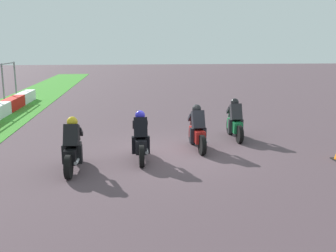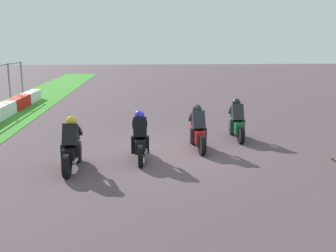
{
  "view_description": "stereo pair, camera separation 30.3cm",
  "coord_description": "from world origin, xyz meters",
  "px_view_note": "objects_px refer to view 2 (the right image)",
  "views": [
    {
      "loc": [
        -11.95,
        1.33,
        3.42
      ],
      "look_at": [
        -0.1,
        0.03,
        0.9
      ],
      "focal_mm": 40.66,
      "sensor_mm": 36.0,
      "label": 1
    },
    {
      "loc": [
        -11.98,
        1.02,
        3.42
      ],
      "look_at": [
        -0.1,
        0.03,
        0.9
      ],
      "focal_mm": 40.66,
      "sensor_mm": 36.0,
      "label": 2
    }
  ],
  "objects_px": {
    "rider_lane_a": "(237,123)",
    "rider_lane_d": "(72,148)",
    "rider_lane_c": "(140,140)",
    "rider_lane_b": "(198,131)"
  },
  "relations": [
    {
      "from": "rider_lane_a",
      "to": "rider_lane_b",
      "type": "height_order",
      "value": "same"
    },
    {
      "from": "rider_lane_a",
      "to": "rider_lane_b",
      "type": "bearing_deg",
      "value": 129.51
    },
    {
      "from": "rider_lane_a",
      "to": "rider_lane_c",
      "type": "height_order",
      "value": "same"
    },
    {
      "from": "rider_lane_c",
      "to": "rider_lane_a",
      "type": "bearing_deg",
      "value": -56.98
    },
    {
      "from": "rider_lane_a",
      "to": "rider_lane_c",
      "type": "distance_m",
      "value": 4.3
    },
    {
      "from": "rider_lane_a",
      "to": "rider_lane_d",
      "type": "height_order",
      "value": "same"
    },
    {
      "from": "rider_lane_b",
      "to": "rider_lane_d",
      "type": "bearing_deg",
      "value": 112.5
    },
    {
      "from": "rider_lane_b",
      "to": "rider_lane_c",
      "type": "bearing_deg",
      "value": 114.94
    },
    {
      "from": "rider_lane_a",
      "to": "rider_lane_c",
      "type": "relative_size",
      "value": 1.0
    },
    {
      "from": "rider_lane_b",
      "to": "rider_lane_d",
      "type": "relative_size",
      "value": 1.0
    }
  ]
}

